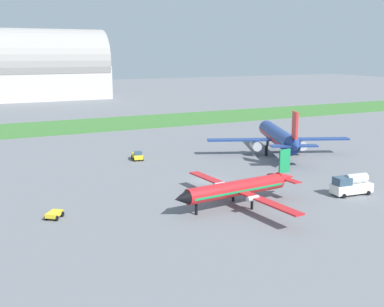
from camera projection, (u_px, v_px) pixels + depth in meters
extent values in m
plane|color=slate|center=(207.00, 180.00, 81.83)|extent=(600.00, 600.00, 0.00)
cube|color=#3D7533|center=(98.00, 125.00, 144.10)|extent=(360.00, 28.00, 0.08)
cylinder|color=red|center=(236.00, 188.00, 67.42)|extent=(16.26, 3.75, 2.24)
cone|color=black|center=(182.00, 198.00, 62.84)|extent=(2.44, 2.39, 2.19)
cone|color=red|center=(286.00, 177.00, 72.18)|extent=(3.31, 2.30, 2.01)
cube|color=#198C4C|center=(236.00, 190.00, 67.46)|extent=(15.37, 3.71, 0.31)
cube|color=red|center=(267.00, 202.00, 62.61)|extent=(2.72, 12.40, 0.22)
cube|color=red|center=(215.00, 181.00, 72.86)|extent=(2.72, 12.40, 0.22)
cylinder|color=#B7BABF|center=(253.00, 198.00, 64.13)|extent=(1.85, 0.88, 0.72)
cylinder|color=#B7BABF|center=(219.00, 185.00, 70.70)|extent=(1.85, 0.88, 0.72)
cube|color=#198C4C|center=(285.00, 161.00, 71.40)|extent=(2.03, 0.46, 3.58)
cube|color=red|center=(291.00, 181.00, 70.65)|extent=(1.63, 3.25, 0.18)
cube|color=red|center=(277.00, 176.00, 73.26)|extent=(1.63, 3.25, 0.18)
cylinder|color=black|center=(196.00, 209.00, 64.38)|extent=(0.40, 0.40, 1.57)
cylinder|color=black|center=(252.00, 204.00, 66.55)|extent=(0.40, 0.40, 1.57)
cylinder|color=black|center=(233.00, 196.00, 70.24)|extent=(0.40, 0.40, 1.57)
cylinder|color=navy|center=(278.00, 136.00, 101.92)|extent=(12.01, 22.47, 3.50)
cone|color=black|center=(265.00, 127.00, 114.32)|extent=(4.38, 4.25, 3.43)
cone|color=navy|center=(295.00, 146.00, 88.80)|extent=(4.61, 5.32, 3.15)
cube|color=red|center=(278.00, 137.00, 101.97)|extent=(11.59, 21.32, 0.49)
cube|color=navy|center=(243.00, 140.00, 100.96)|extent=(14.94, 7.91, 0.35)
cube|color=navy|center=(313.00, 139.00, 101.89)|extent=(14.94, 7.91, 0.35)
cylinder|color=#B7BABF|center=(256.00, 145.00, 101.39)|extent=(3.24, 4.26, 1.92)
cylinder|color=#B7BABF|center=(301.00, 145.00, 101.99)|extent=(3.24, 4.26, 1.92)
cube|color=red|center=(295.00, 125.00, 88.61)|extent=(1.49, 2.80, 5.08)
cube|color=navy|center=(282.00, 146.00, 89.30)|extent=(4.84, 3.47, 0.28)
cube|color=navy|center=(306.00, 146.00, 89.57)|extent=(4.84, 3.47, 0.28)
cylinder|color=black|center=(268.00, 141.00, 111.82)|extent=(0.63, 0.63, 2.22)
cylinder|color=black|center=(266.00, 151.00, 100.80)|extent=(0.63, 0.63, 2.22)
cylinder|color=black|center=(292.00, 150.00, 101.13)|extent=(0.63, 0.63, 2.22)
cube|color=white|center=(351.00, 188.00, 73.44)|extent=(6.71, 3.03, 1.40)
cylinder|color=silver|center=(356.00, 178.00, 73.40)|extent=(3.71, 1.88, 1.54)
cube|color=#334C60|center=(342.00, 181.00, 72.54)|extent=(2.53, 2.24, 1.20)
cylinder|color=black|center=(344.00, 196.00, 71.71)|extent=(0.72, 0.32, 0.70)
cylinder|color=black|center=(334.00, 192.00, 73.90)|extent=(0.72, 0.32, 0.70)
cylinder|color=black|center=(368.00, 193.00, 73.26)|extent=(0.72, 0.32, 0.70)
cylinder|color=black|center=(358.00, 189.00, 75.46)|extent=(0.72, 0.32, 0.70)
cube|color=yellow|center=(137.00, 156.00, 97.21)|extent=(2.41, 3.86, 0.90)
cube|color=#334C60|center=(138.00, 153.00, 96.10)|extent=(1.72, 1.54, 0.70)
cylinder|color=black|center=(143.00, 159.00, 96.37)|extent=(0.37, 0.73, 0.70)
cylinder|color=black|center=(134.00, 160.00, 95.88)|extent=(0.37, 0.73, 0.70)
cylinder|color=black|center=(141.00, 157.00, 98.74)|extent=(0.37, 0.73, 0.70)
cylinder|color=black|center=(132.00, 157.00, 98.25)|extent=(0.37, 0.73, 0.70)
cube|color=yellow|center=(54.00, 214.00, 63.00)|extent=(2.64, 2.82, 0.55)
cylinder|color=black|center=(52.00, 213.00, 64.00)|extent=(0.62, 0.71, 0.70)
cylinder|color=black|center=(62.00, 214.00, 63.73)|extent=(0.62, 0.71, 0.70)
cylinder|color=black|center=(46.00, 218.00, 62.38)|extent=(0.62, 0.71, 0.70)
cylinder|color=black|center=(57.00, 218.00, 62.11)|extent=(0.62, 0.71, 0.70)
cube|color=#BCB7B2|center=(44.00, 83.00, 220.16)|extent=(58.02, 25.87, 15.20)
cylinder|color=gray|center=(42.00, 60.00, 218.02)|extent=(56.86, 28.46, 28.46)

